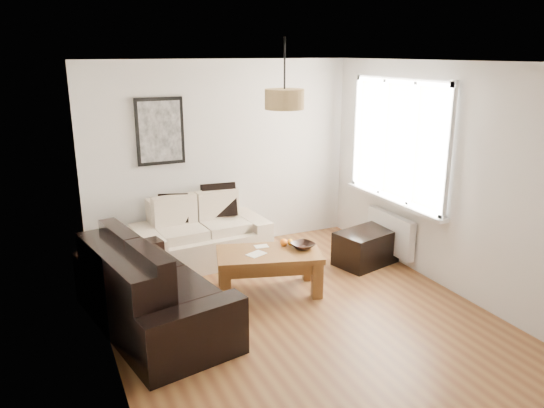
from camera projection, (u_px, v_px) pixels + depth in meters
name	position (u px, v px, depth m)	size (l,w,h in m)	color
floor	(295.00, 312.00, 5.61)	(4.50, 4.50, 0.00)	brown
ceiling	(299.00, 62.00, 4.88)	(3.80, 4.50, 0.00)	white
wall_back	(222.00, 156.00, 7.20)	(3.80, 0.04, 2.60)	silver
wall_front	(460.00, 282.00, 3.28)	(3.80, 0.04, 2.60)	silver
wall_left	(100.00, 220.00, 4.48)	(0.04, 4.50, 2.60)	silver
wall_right	(444.00, 177.00, 6.00)	(0.04, 4.50, 2.60)	silver
window_bay	(399.00, 141.00, 6.60)	(0.14, 1.90, 1.60)	white
radiator	(390.00, 232.00, 6.92)	(0.10, 0.90, 0.52)	white
poster	(160.00, 131.00, 6.73)	(0.62, 0.04, 0.87)	black
pendant_shade	(284.00, 99.00, 5.24)	(0.40, 0.40, 0.20)	tan
loveseat_cream	(201.00, 231.00, 6.85)	(1.68, 0.92, 0.84)	#BBAC97
sofa_leather	(152.00, 285.00, 5.23)	(2.02, 0.98, 0.87)	black
coffee_table	(269.00, 271.00, 6.04)	(1.18, 0.65, 0.48)	brown
ottoman	(366.00, 247.00, 6.83)	(0.78, 0.50, 0.45)	black
cushion_left	(174.00, 208.00, 6.82)	(0.39, 0.12, 0.39)	black
cushion_right	(219.00, 200.00, 7.06)	(0.46, 0.14, 0.46)	black
fruit_bowl	(303.00, 246.00, 6.07)	(0.27, 0.27, 0.07)	black
orange_a	(291.00, 243.00, 6.14)	(0.06, 0.06, 0.06)	orange
orange_b	(290.00, 241.00, 6.18)	(0.06, 0.06, 0.06)	orange
orange_c	(284.00, 242.00, 6.15)	(0.09, 0.09, 0.09)	orange
papers	(256.00, 254.00, 5.90)	(0.21, 0.15, 0.01)	white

